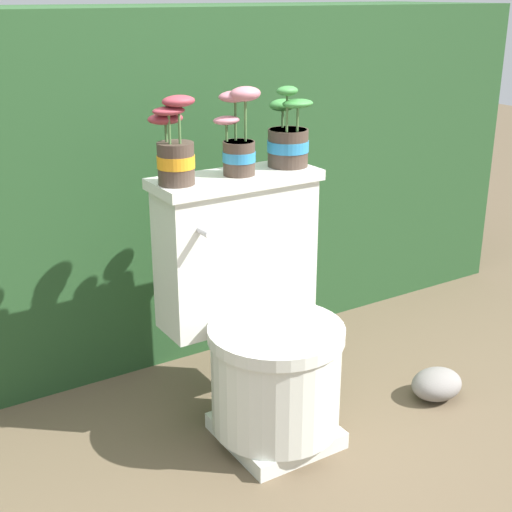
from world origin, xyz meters
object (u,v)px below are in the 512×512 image
Objects in this scene: potted_plant_left at (175,150)px; potted_plant_middle at (288,139)px; toilet at (259,324)px; potted_plant_midleft at (239,138)px; garden_stone at (437,384)px.

potted_plant_middle is (0.37, 0.02, -0.01)m from potted_plant_left.
potted_plant_middle reaches higher than toilet.
potted_plant_midleft is (0.00, 0.11, 0.52)m from toilet.
garden_stone is at bearing -27.83° from potted_plant_midleft.
toilet reaches higher than garden_stone.
potted_plant_left reaches higher than garden_stone.
potted_plant_left is 1.00× the size of potted_plant_middle.
potted_plant_midleft reaches higher than potted_plant_middle.
toilet is 3.16× the size of potted_plant_middle.
garden_stone is (0.38, -0.31, -0.78)m from potted_plant_middle.
potted_plant_middle is at bearing 2.42° from potted_plant_left.
garden_stone is (0.56, -0.29, -0.81)m from potted_plant_midleft.
potted_plant_midleft reaches higher than garden_stone.
garden_stone is at bearing -38.58° from potted_plant_middle.
toilet is 0.53m from potted_plant_midleft.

